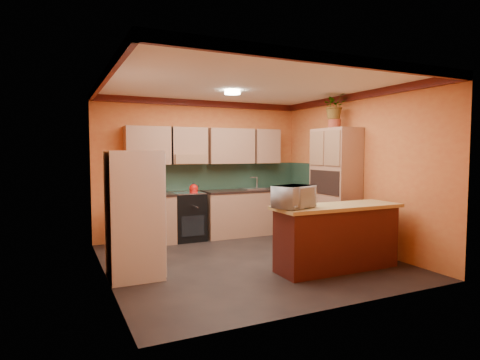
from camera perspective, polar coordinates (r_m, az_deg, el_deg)
name	(u,v)px	position (r m, az deg, el deg)	size (l,w,h in m)	color
room_shell	(242,126)	(6.39, 0.27, 7.65)	(4.24, 4.24, 2.72)	black
base_cabinets_back	(218,215)	(7.95, -3.10, -4.99)	(3.65, 0.60, 0.88)	#A37556
countertop_back	(218,192)	(7.89, -3.11, -1.69)	(3.65, 0.62, 0.04)	black
stove	(188,216)	(7.73, -7.41, -5.16)	(0.58, 0.58, 0.91)	black
kettle	(194,188)	(7.65, -6.62, -1.14)	(0.17, 0.17, 0.18)	#B2110B
sink	(253,189)	(8.21, 1.90, -1.22)	(0.48, 0.40, 0.03)	silver
base_cabinets_right	(310,216)	(7.94, 9.92, -5.06)	(0.60, 0.80, 0.88)	#A37556
countertop_right	(310,192)	(7.88, 9.96, -1.75)	(0.62, 0.80, 0.04)	black
fridge	(134,215)	(5.53, -14.85, -4.78)	(0.68, 0.66, 1.70)	silver
pantry	(335,187)	(7.35, 13.38, -1.04)	(0.48, 0.90, 2.10)	#A37556
fern_pot	(334,124)	(7.38, 13.28, 7.77)	(0.22, 0.22, 0.16)	brown
fern	(335,106)	(7.41, 13.32, 10.26)	(0.44, 0.38, 0.49)	#A37556
breakfast_bar	(337,239)	(5.96, 13.61, -8.14)	(1.80, 0.55, 0.88)	#4E1B12
bar_top	(337,207)	(5.88, 13.68, -3.70)	(1.90, 0.65, 0.05)	tan
microwave	(294,197)	(5.43, 7.66, -2.38)	(0.55, 0.37, 0.30)	silver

